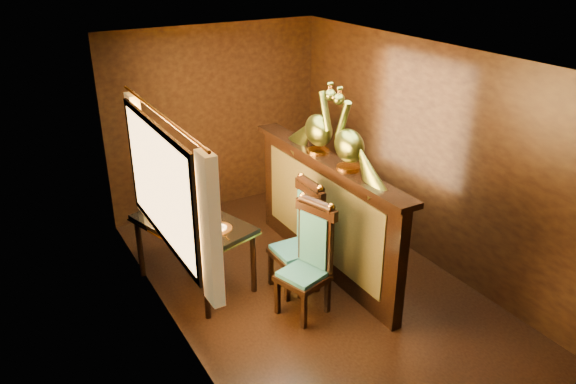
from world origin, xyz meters
name	(u,v)px	position (x,y,z in m)	size (l,w,h in m)	color
ground	(313,289)	(0.00, 0.00, 0.00)	(5.00, 5.00, 0.00)	black
room_shell	(308,153)	(-0.09, 0.02, 1.58)	(3.04, 5.04, 2.52)	black
partition	(325,213)	(0.32, 0.30, 0.71)	(0.26, 2.70, 1.36)	black
dining_table	(193,228)	(-1.05, 0.74, 0.69)	(1.12, 1.46, 0.96)	black
chair_left	(311,254)	(-0.21, -0.27, 0.64)	(0.55, 0.57, 1.22)	black
chair_right	(303,232)	(-0.06, 0.13, 0.65)	(0.45, 0.50, 1.25)	black
peacock_left	(350,131)	(0.33, -0.09, 1.76)	(0.25, 0.68, 0.80)	#194B29
peacock_right	(319,116)	(0.33, 0.47, 1.77)	(0.26, 0.68, 0.81)	#194B29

